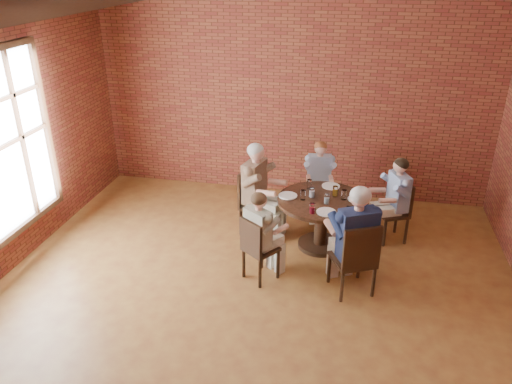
% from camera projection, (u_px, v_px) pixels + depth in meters
% --- Properties ---
extents(floor, '(7.00, 7.00, 0.00)m').
position_uv_depth(floor, '(246.00, 315.00, 5.77)').
color(floor, olive).
rests_on(floor, ground).
extents(ceiling, '(7.00, 7.00, 0.00)m').
position_uv_depth(ceiling, '(242.00, 3.00, 4.32)').
color(ceiling, white).
rests_on(ceiling, wall_back).
extents(wall_back, '(7.00, 0.00, 7.00)m').
position_uv_depth(wall_back, '(292.00, 96.00, 8.14)').
color(wall_back, brown).
rests_on(wall_back, ground).
extents(dining_table, '(1.24, 1.24, 0.75)m').
position_uv_depth(dining_table, '(322.00, 214.00, 6.93)').
color(dining_table, black).
rests_on(dining_table, floor).
extents(chair_a, '(0.51, 0.51, 0.90)m').
position_uv_depth(chair_a, '(398.00, 209.00, 7.14)').
color(chair_a, black).
rests_on(chair_a, floor).
extents(diner_a, '(0.74, 0.68, 1.26)m').
position_uv_depth(diner_a, '(394.00, 200.00, 7.07)').
color(diner_a, '#3B5A9B').
rests_on(diner_a, floor).
extents(chair_b, '(0.42, 0.42, 0.88)m').
position_uv_depth(chair_b, '(318.00, 186.00, 7.87)').
color(chair_b, black).
rests_on(chair_b, floor).
extents(diner_b, '(0.54, 0.63, 1.23)m').
position_uv_depth(diner_b, '(319.00, 180.00, 7.75)').
color(diner_b, '#95A3BD').
rests_on(diner_b, floor).
extents(chair_c, '(0.55, 0.55, 0.97)m').
position_uv_depth(chair_c, '(253.00, 199.00, 7.35)').
color(chair_c, black).
rests_on(chair_c, floor).
extents(diner_c, '(0.81, 0.72, 1.39)m').
position_uv_depth(diner_c, '(258.00, 190.00, 7.24)').
color(diner_c, brown).
rests_on(diner_c, floor).
extents(chair_d, '(0.52, 0.52, 0.87)m').
position_uv_depth(chair_d, '(257.00, 247.00, 6.22)').
color(chair_d, black).
rests_on(chair_d, floor).
extents(diner_d, '(0.71, 0.73, 1.22)m').
position_uv_depth(diner_d, '(261.00, 236.00, 6.20)').
color(diner_d, tan).
rests_on(diner_d, floor).
extents(chair_e, '(0.62, 0.62, 0.98)m').
position_uv_depth(chair_e, '(356.00, 257.00, 5.92)').
color(chair_e, black).
rests_on(chair_e, floor).
extents(diner_e, '(0.83, 0.89, 1.42)m').
position_uv_depth(diner_e, '(354.00, 240.00, 5.93)').
color(diner_e, '#172142').
rests_on(diner_e, floor).
extents(plate_a, '(0.26, 0.26, 0.01)m').
position_uv_depth(plate_a, '(357.00, 199.00, 6.82)').
color(plate_a, white).
rests_on(plate_a, dining_table).
extents(plate_b, '(0.26, 0.26, 0.01)m').
position_uv_depth(plate_b, '(331.00, 186.00, 7.21)').
color(plate_b, white).
rests_on(plate_b, dining_table).
extents(plate_c, '(0.26, 0.26, 0.01)m').
position_uv_depth(plate_c, '(288.00, 196.00, 6.92)').
color(plate_c, white).
rests_on(plate_c, dining_table).
extents(plate_d, '(0.26, 0.26, 0.01)m').
position_uv_depth(plate_d, '(326.00, 212.00, 6.47)').
color(plate_d, white).
rests_on(plate_d, dining_table).
extents(glass_a, '(0.07, 0.07, 0.14)m').
position_uv_depth(glass_a, '(344.00, 195.00, 6.80)').
color(glass_a, white).
rests_on(glass_a, dining_table).
extents(glass_b, '(0.07, 0.07, 0.14)m').
position_uv_depth(glass_b, '(335.00, 191.00, 6.91)').
color(glass_b, white).
rests_on(glass_b, dining_table).
extents(glass_c, '(0.07, 0.07, 0.14)m').
position_uv_depth(glass_c, '(309.00, 184.00, 7.11)').
color(glass_c, white).
rests_on(glass_c, dining_table).
extents(glass_d, '(0.07, 0.07, 0.14)m').
position_uv_depth(glass_d, '(312.00, 192.00, 6.87)').
color(glass_d, white).
rests_on(glass_d, dining_table).
extents(glass_e, '(0.07, 0.07, 0.14)m').
position_uv_depth(glass_e, '(303.00, 195.00, 6.79)').
color(glass_e, white).
rests_on(glass_e, dining_table).
extents(glass_f, '(0.07, 0.07, 0.14)m').
position_uv_depth(glass_f, '(312.00, 208.00, 6.43)').
color(glass_f, white).
rests_on(glass_f, dining_table).
extents(glass_g, '(0.07, 0.07, 0.14)m').
position_uv_depth(glass_g, '(327.00, 199.00, 6.68)').
color(glass_g, white).
rests_on(glass_g, dining_table).
extents(smartphone, '(0.09, 0.15, 0.01)m').
position_uv_depth(smartphone, '(349.00, 208.00, 6.57)').
color(smartphone, black).
rests_on(smartphone, dining_table).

